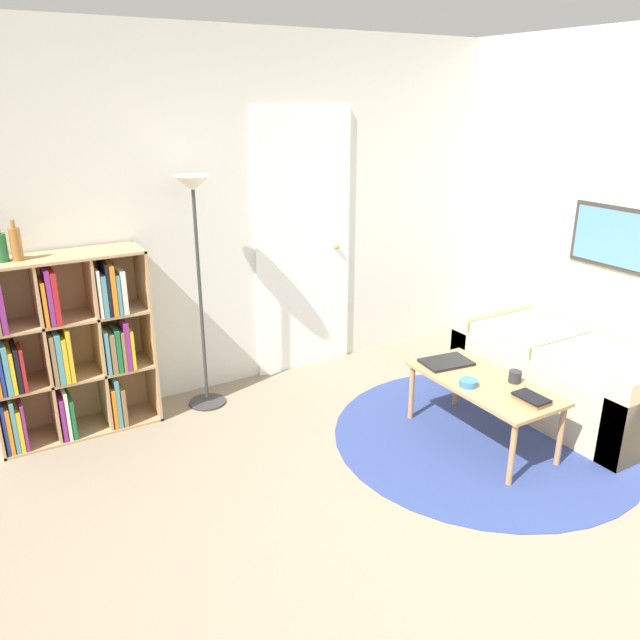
# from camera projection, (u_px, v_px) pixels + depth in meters

# --- Properties ---
(ground_plane) EXTENTS (14.00, 14.00, 0.00)m
(ground_plane) POSITION_uv_depth(u_px,v_px,m) (478.00, 570.00, 2.99)
(ground_plane) COLOR gray
(wall_back) EXTENTS (7.31, 0.11, 2.60)m
(wall_back) POSITION_uv_depth(u_px,v_px,m) (249.00, 217.00, 4.65)
(wall_back) COLOR silver
(wall_back) RESTS_ON ground_plane
(wall_right) EXTENTS (0.08, 5.55, 2.60)m
(wall_right) POSITION_uv_depth(u_px,v_px,m) (589.00, 216.00, 4.62)
(wall_right) COLOR silver
(wall_right) RESTS_ON ground_plane
(rug) EXTENTS (2.00, 2.00, 0.01)m
(rug) POSITION_uv_depth(u_px,v_px,m) (484.00, 435.00, 4.17)
(rug) COLOR navy
(rug) RESTS_ON ground_plane
(bookshelf) EXTENTS (1.01, 0.34, 1.22)m
(bookshelf) POSITION_uv_depth(u_px,v_px,m) (67.00, 348.00, 4.04)
(bookshelf) COLOR tan
(bookshelf) RESTS_ON ground_plane
(floor_lamp) EXTENTS (0.27, 0.27, 1.65)m
(floor_lamp) POSITION_uv_depth(u_px,v_px,m) (196.00, 230.00, 4.17)
(floor_lamp) COLOR #333333
(floor_lamp) RESTS_ON ground_plane
(couch) EXTENTS (0.85, 1.50, 0.76)m
(couch) POSITION_uv_depth(u_px,v_px,m) (572.00, 370.00, 4.49)
(couch) COLOR #CCB793
(couch) RESTS_ON ground_plane
(coffee_table) EXTENTS (0.49, 1.00, 0.43)m
(coffee_table) POSITION_uv_depth(u_px,v_px,m) (483.00, 387.00, 3.99)
(coffee_table) COLOR #AD7F51
(coffee_table) RESTS_ON ground_plane
(laptop) EXTENTS (0.35, 0.26, 0.02)m
(laptop) POSITION_uv_depth(u_px,v_px,m) (446.00, 362.00, 4.23)
(laptop) COLOR black
(laptop) RESTS_ON coffee_table
(bowl) EXTENTS (0.11, 0.11, 0.04)m
(bowl) POSITION_uv_depth(u_px,v_px,m) (468.00, 383.00, 3.90)
(bowl) COLOR teal
(bowl) RESTS_ON coffee_table
(book_stack_on_table) EXTENTS (0.13, 0.21, 0.04)m
(book_stack_on_table) POSITION_uv_depth(u_px,v_px,m) (531.00, 399.00, 3.70)
(book_stack_on_table) COLOR olive
(book_stack_on_table) RESTS_ON coffee_table
(cup) EXTENTS (0.08, 0.08, 0.08)m
(cup) POSITION_uv_depth(u_px,v_px,m) (515.00, 377.00, 3.95)
(cup) COLOR #28282D
(cup) RESTS_ON coffee_table
(bottle_middle) EXTENTS (0.08, 0.08, 0.21)m
(bottle_middle) POSITION_uv_depth(u_px,v_px,m) (0.00, 247.00, 3.67)
(bottle_middle) COLOR #236633
(bottle_middle) RESTS_ON bookshelf
(bottle_right) EXTENTS (0.07, 0.07, 0.24)m
(bottle_right) POSITION_uv_depth(u_px,v_px,m) (16.00, 244.00, 3.69)
(bottle_right) COLOR olive
(bottle_right) RESTS_ON bookshelf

